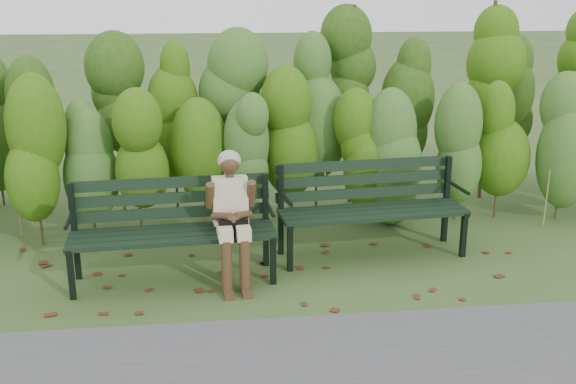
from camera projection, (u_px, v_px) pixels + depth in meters
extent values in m
plane|color=#374D20|center=(292.00, 274.00, 6.71)|extent=(80.00, 80.00, 0.00)
cylinder|color=#47381E|center=(34.00, 206.00, 7.52)|extent=(0.03, 0.03, 0.80)
ellipsoid|color=#376210|center=(27.00, 150.00, 7.34)|extent=(0.64, 0.64, 1.44)
cylinder|color=#47381E|center=(90.00, 204.00, 7.59)|extent=(0.03, 0.03, 0.80)
ellipsoid|color=#376210|center=(85.00, 149.00, 7.41)|extent=(0.64, 0.64, 1.44)
cylinder|color=#47381E|center=(145.00, 202.00, 7.66)|extent=(0.03, 0.03, 0.80)
ellipsoid|color=#376210|center=(141.00, 147.00, 7.47)|extent=(0.64, 0.64, 1.44)
cylinder|color=#47381E|center=(199.00, 200.00, 7.73)|extent=(0.03, 0.03, 0.80)
ellipsoid|color=#376210|center=(197.00, 146.00, 7.54)|extent=(0.64, 0.64, 1.44)
cylinder|color=#47381E|center=(252.00, 198.00, 7.80)|extent=(0.03, 0.03, 0.80)
ellipsoid|color=#376210|center=(251.00, 144.00, 7.61)|extent=(0.64, 0.64, 1.44)
cylinder|color=#47381E|center=(304.00, 197.00, 7.87)|extent=(0.03, 0.03, 0.80)
ellipsoid|color=#376210|center=(305.00, 143.00, 7.68)|extent=(0.64, 0.64, 1.44)
cylinder|color=#47381E|center=(356.00, 195.00, 7.94)|extent=(0.03, 0.03, 0.80)
ellipsoid|color=#376210|center=(357.00, 142.00, 7.75)|extent=(0.64, 0.64, 1.44)
cylinder|color=#47381E|center=(406.00, 193.00, 8.01)|extent=(0.03, 0.03, 0.80)
ellipsoid|color=#376210|center=(409.00, 140.00, 7.82)|extent=(0.64, 0.64, 1.44)
cylinder|color=#47381E|center=(456.00, 191.00, 8.08)|extent=(0.03, 0.03, 0.80)
ellipsoid|color=#376210|center=(459.00, 139.00, 7.89)|extent=(0.64, 0.64, 1.44)
cylinder|color=#47381E|center=(504.00, 190.00, 8.14)|extent=(0.03, 0.03, 0.80)
ellipsoid|color=#376210|center=(509.00, 138.00, 7.96)|extent=(0.64, 0.64, 1.44)
cylinder|color=#47381E|center=(552.00, 188.00, 8.21)|extent=(0.03, 0.03, 0.80)
ellipsoid|color=#376210|center=(558.00, 136.00, 8.03)|extent=(0.64, 0.64, 1.44)
cylinder|color=#47381E|center=(57.00, 170.00, 8.43)|extent=(0.04, 0.04, 1.10)
ellipsoid|color=#264E11|center=(50.00, 100.00, 8.18)|extent=(0.70, 0.70, 1.98)
cylinder|color=#47381E|center=(119.00, 168.00, 8.52)|extent=(0.04, 0.04, 1.10)
ellipsoid|color=#264E11|center=(114.00, 99.00, 8.27)|extent=(0.70, 0.70, 1.98)
cylinder|color=#47381E|center=(181.00, 167.00, 8.61)|extent=(0.04, 0.04, 1.10)
ellipsoid|color=#264E11|center=(177.00, 98.00, 8.36)|extent=(0.70, 0.70, 1.98)
cylinder|color=#47381E|center=(241.00, 165.00, 8.70)|extent=(0.04, 0.04, 1.10)
ellipsoid|color=#264E11|center=(239.00, 97.00, 8.44)|extent=(0.70, 0.70, 1.98)
cylinder|color=#47381E|center=(299.00, 163.00, 8.78)|extent=(0.04, 0.04, 1.10)
ellipsoid|color=#264E11|center=(300.00, 96.00, 8.53)|extent=(0.70, 0.70, 1.98)
cylinder|color=#47381E|center=(357.00, 161.00, 8.87)|extent=(0.04, 0.04, 1.10)
ellipsoid|color=#264E11|center=(359.00, 95.00, 8.62)|extent=(0.70, 0.70, 1.98)
cylinder|color=#47381E|center=(414.00, 160.00, 8.96)|extent=(0.04, 0.04, 1.10)
ellipsoid|color=#264E11|center=(417.00, 94.00, 8.71)|extent=(0.70, 0.70, 1.98)
cylinder|color=#47381E|center=(469.00, 158.00, 9.05)|extent=(0.04, 0.04, 1.10)
ellipsoid|color=#264E11|center=(474.00, 93.00, 8.79)|extent=(0.70, 0.70, 1.98)
cylinder|color=#47381E|center=(523.00, 157.00, 9.13)|extent=(0.04, 0.04, 1.10)
ellipsoid|color=#264E11|center=(530.00, 92.00, 8.88)|extent=(0.70, 0.70, 1.98)
cube|color=#572A14|center=(239.00, 261.00, 7.02)|extent=(0.11, 0.11, 0.01)
cube|color=#572A14|center=(256.00, 322.00, 5.73)|extent=(0.11, 0.11, 0.01)
cube|color=#572A14|center=(401.00, 296.00, 6.23)|extent=(0.11, 0.11, 0.01)
cube|color=#572A14|center=(470.00, 289.00, 6.36)|extent=(0.10, 0.11, 0.01)
cube|color=#572A14|center=(176.00, 327.00, 5.64)|extent=(0.10, 0.11, 0.01)
cube|color=#572A14|center=(427.00, 247.00, 7.40)|extent=(0.08, 0.10, 0.01)
cube|color=#572A14|center=(275.00, 306.00, 6.02)|extent=(0.11, 0.11, 0.01)
cube|color=#572A14|center=(544.00, 306.00, 6.03)|extent=(0.07, 0.09, 0.01)
cube|color=#572A14|center=(173.00, 267.00, 6.86)|extent=(0.10, 0.09, 0.01)
cube|color=#572A14|center=(294.00, 247.00, 7.39)|extent=(0.08, 0.10, 0.01)
cube|color=#572A14|center=(117.00, 248.00, 7.37)|extent=(0.10, 0.11, 0.01)
cube|color=#572A14|center=(345.00, 269.00, 6.83)|extent=(0.11, 0.11, 0.01)
cube|color=#572A14|center=(126.00, 289.00, 6.37)|extent=(0.11, 0.11, 0.01)
cube|color=#572A14|center=(125.00, 300.00, 6.14)|extent=(0.08, 0.10, 0.01)
cube|color=#572A14|center=(466.00, 273.00, 6.74)|extent=(0.11, 0.10, 0.01)
cube|color=#572A14|center=(249.00, 250.00, 7.32)|extent=(0.10, 0.11, 0.01)
cube|color=#572A14|center=(211.00, 262.00, 7.00)|extent=(0.11, 0.11, 0.01)
cube|color=#572A14|center=(387.00, 309.00, 5.96)|extent=(0.09, 0.10, 0.01)
cube|color=#572A14|center=(492.00, 318.00, 5.80)|extent=(0.09, 0.11, 0.01)
cube|color=#572A14|center=(341.00, 251.00, 7.30)|extent=(0.11, 0.10, 0.01)
cube|color=#572A14|center=(94.00, 249.00, 7.36)|extent=(0.11, 0.11, 0.01)
cube|color=#572A14|center=(50.00, 278.00, 6.61)|extent=(0.09, 0.11, 0.01)
cube|color=#572A14|center=(201.00, 298.00, 6.17)|extent=(0.11, 0.11, 0.01)
cube|color=#572A14|center=(326.00, 249.00, 7.36)|extent=(0.11, 0.11, 0.01)
cube|color=#572A14|center=(511.00, 237.00, 7.72)|extent=(0.07, 0.09, 0.01)
cube|color=#572A14|center=(492.00, 288.00, 6.38)|extent=(0.11, 0.11, 0.01)
cube|color=#572A14|center=(291.00, 265.00, 6.92)|extent=(0.11, 0.10, 0.01)
cube|color=#572A14|center=(337.00, 275.00, 6.69)|extent=(0.10, 0.11, 0.01)
cube|color=#572A14|center=(165.00, 244.00, 7.50)|extent=(0.11, 0.11, 0.01)
cube|color=#572A14|center=(74.00, 258.00, 7.10)|extent=(0.08, 0.10, 0.01)
cube|color=#572A14|center=(208.00, 319.00, 5.79)|extent=(0.10, 0.11, 0.01)
cube|color=#572A14|center=(497.00, 268.00, 6.84)|extent=(0.11, 0.10, 0.01)
cube|color=#572A14|center=(185.00, 245.00, 7.46)|extent=(0.09, 0.10, 0.01)
cube|color=#572A14|center=(406.00, 262.00, 7.00)|extent=(0.11, 0.11, 0.01)
cube|color=#572A14|center=(33.00, 311.00, 5.94)|extent=(0.09, 0.11, 0.01)
cube|color=#572A14|center=(387.00, 242.00, 7.55)|extent=(0.08, 0.10, 0.01)
cube|color=#572A14|center=(267.00, 267.00, 6.86)|extent=(0.11, 0.11, 0.01)
cube|color=#572A14|center=(493.00, 258.00, 7.10)|extent=(0.10, 0.11, 0.01)
cube|color=#572A14|center=(285.00, 253.00, 7.23)|extent=(0.11, 0.10, 0.01)
cube|color=black|center=(173.00, 242.00, 6.20)|extent=(1.95, 0.24, 0.04)
cube|color=black|center=(173.00, 237.00, 6.33)|extent=(1.95, 0.24, 0.04)
cube|color=black|center=(173.00, 232.00, 6.46)|extent=(1.95, 0.24, 0.04)
cube|color=black|center=(173.00, 228.00, 6.58)|extent=(1.95, 0.24, 0.04)
cube|color=black|center=(172.00, 213.00, 6.64)|extent=(1.94, 0.18, 0.11)
cube|color=black|center=(171.00, 198.00, 6.61)|extent=(1.94, 0.18, 0.11)
cube|color=black|center=(170.00, 183.00, 6.59)|extent=(1.94, 0.18, 0.11)
cube|color=black|center=(71.00, 274.00, 6.10)|extent=(0.06, 0.06, 0.49)
cube|color=black|center=(75.00, 232.00, 6.47)|extent=(0.06, 0.06, 0.97)
cube|color=black|center=(72.00, 243.00, 6.24)|extent=(0.09, 0.54, 0.04)
cylinder|color=black|center=(69.00, 221.00, 6.12)|extent=(0.06, 0.41, 0.04)
cube|color=black|center=(273.00, 260.00, 6.42)|extent=(0.06, 0.06, 0.49)
cube|color=black|center=(266.00, 221.00, 6.79)|extent=(0.06, 0.06, 0.97)
cube|color=black|center=(269.00, 231.00, 6.56)|extent=(0.09, 0.54, 0.04)
cylinder|color=black|center=(270.00, 209.00, 6.44)|extent=(0.06, 0.41, 0.04)
cube|color=black|center=(380.00, 218.00, 6.85)|extent=(1.96, 0.29, 0.04)
cube|color=black|center=(375.00, 214.00, 6.97)|extent=(1.96, 0.29, 0.04)
cube|color=black|center=(371.00, 210.00, 7.10)|extent=(1.96, 0.29, 0.04)
cube|color=black|center=(367.00, 206.00, 7.23)|extent=(1.96, 0.29, 0.04)
cube|color=black|center=(364.00, 193.00, 7.29)|extent=(1.96, 0.23, 0.11)
cube|color=black|center=(364.00, 179.00, 7.26)|extent=(1.96, 0.23, 0.11)
cube|color=black|center=(364.00, 165.00, 7.23)|extent=(1.96, 0.23, 0.11)
cube|color=black|center=(290.00, 248.00, 6.72)|extent=(0.06, 0.06, 0.49)
cube|color=black|center=(281.00, 210.00, 7.09)|extent=(0.06, 0.06, 0.98)
cube|color=black|center=(286.00, 220.00, 6.86)|extent=(0.10, 0.55, 0.04)
cylinder|color=black|center=(287.00, 199.00, 6.74)|extent=(0.08, 0.41, 0.04)
cube|color=black|center=(464.00, 235.00, 7.09)|extent=(0.06, 0.06, 0.49)
cube|color=black|center=(446.00, 199.00, 7.46)|extent=(0.06, 0.06, 0.98)
cube|color=black|center=(456.00, 208.00, 7.23)|extent=(0.10, 0.55, 0.04)
cylinder|color=black|center=(460.00, 188.00, 7.11)|extent=(0.08, 0.41, 0.04)
cube|color=beige|center=(224.00, 230.00, 6.27)|extent=(0.15, 0.40, 0.12)
cube|color=beige|center=(242.00, 229.00, 6.30)|extent=(0.15, 0.40, 0.12)
cylinder|color=#4B321C|center=(227.00, 267.00, 6.21)|extent=(0.11, 0.11, 0.52)
cylinder|color=#4B321C|center=(245.00, 266.00, 6.24)|extent=(0.11, 0.11, 0.52)
cube|color=#4B321C|center=(228.00, 294.00, 6.21)|extent=(0.09, 0.19, 0.06)
cube|color=#4B321C|center=(246.00, 292.00, 6.23)|extent=(0.09, 0.19, 0.06)
cube|color=beige|center=(230.00, 200.00, 6.46)|extent=(0.35, 0.25, 0.48)
cylinder|color=#4B321C|center=(230.00, 176.00, 6.37)|extent=(0.08, 0.08, 0.09)
sphere|color=#4B321C|center=(229.00, 164.00, 6.32)|extent=(0.19, 0.19, 0.19)
ellipsoid|color=gray|center=(229.00, 161.00, 6.34)|extent=(0.22, 0.21, 0.20)
cylinder|color=#4B321C|center=(210.00, 196.00, 6.33)|extent=(0.10, 0.20, 0.29)
cylinder|color=#4B321C|center=(251.00, 193.00, 6.40)|extent=(0.10, 0.20, 0.29)
cylinder|color=#4B321C|center=(222.00, 216.00, 6.28)|extent=(0.22, 0.24, 0.12)
cylinder|color=#4B321C|center=(243.00, 215.00, 6.32)|extent=(0.20, 0.25, 0.12)
sphere|color=#4B321C|center=(233.00, 219.00, 6.25)|extent=(0.10, 0.10, 0.10)
cube|color=black|center=(233.00, 226.00, 6.28)|extent=(0.28, 0.13, 0.15)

